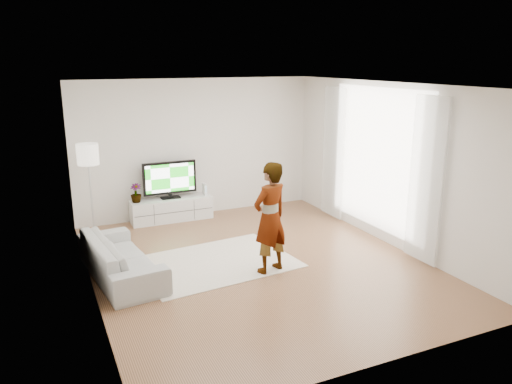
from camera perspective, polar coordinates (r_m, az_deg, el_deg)
name	(u,v)px	position (r m, az deg, el deg)	size (l,w,h in m)	color
floor	(258,264)	(8.04, 0.18, -8.23)	(6.00, 6.00, 0.00)	#A36F4A
ceiling	(258,85)	(7.40, 0.20, 12.14)	(6.00, 6.00, 0.00)	white
wall_left	(86,197)	(6.97, -18.85, -0.52)	(0.02, 6.00, 2.80)	silver
wall_right	(389,165)	(8.91, 15.00, 3.02)	(0.02, 6.00, 2.80)	silver
wall_back	(197,148)	(10.35, -6.76, 5.03)	(5.00, 0.02, 2.80)	silver
wall_front	(383,242)	(5.14, 14.30, -5.60)	(5.00, 0.02, 2.80)	silver
window	(378,159)	(9.11, 13.74, 3.68)	(0.01, 2.60, 2.50)	white
curtain_near	(426,181)	(8.12, 18.86, 1.24)	(0.04, 0.70, 2.60)	white
curtain_far	(333,153)	(10.12, 8.84, 4.45)	(0.04, 0.70, 2.60)	white
media_console	(172,209)	(10.22, -9.63, -1.96)	(1.63, 0.46, 0.46)	silver
television	(170,178)	(10.08, -9.83, 1.53)	(1.07, 0.21, 0.75)	black
game_console	(205,189)	(10.32, -5.90, 0.33)	(0.06, 0.17, 0.23)	white
potted_plant	(136,193)	(9.97, -13.57, -0.13)	(0.21, 0.21, 0.37)	#3F7238
rug	(216,262)	(8.11, -4.64, -8.03)	(2.41, 1.74, 0.01)	white
player	(270,218)	(7.47, 1.62, -2.96)	(0.62, 0.41, 1.71)	#334772
sofa	(121,257)	(7.77, -15.21, -7.22)	(2.07, 0.81, 0.61)	#B6B7B2
floor_lamp	(88,159)	(9.36, -18.65, 3.65)	(0.38, 0.38, 1.72)	silver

